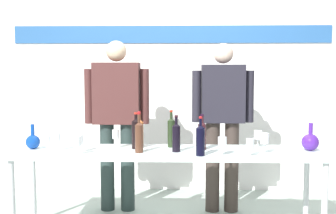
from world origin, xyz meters
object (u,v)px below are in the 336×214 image
object	(u,v)px
wine_bottle_4	(139,132)
wine_bottle_5	(136,132)
wine_bottle_2	(202,134)
wine_glass_right_0	(250,144)
decanter_blue_left	(33,141)
wine_glass_right_1	(258,135)
wine_glass_right_3	(264,139)
wine_glass_left_4	(77,141)
decanter_blue_right	(310,142)
presenter_left	(117,113)
presenter_right	(223,116)
wine_bottle_0	(171,131)
wine_glass_left_2	(116,135)
wine_glass_left_3	(80,140)
wine_bottle_3	(176,136)
wine_glass_left_0	(57,138)
display_table	(167,157)
wine_bottle_6	(200,139)
wine_glass_right_2	(222,142)
wine_glass_left_1	(47,139)
wine_bottle_1	(139,136)

from	to	relation	value
wine_bottle_4	wine_bottle_5	size ratio (longest dim) A/B	0.99
wine_bottle_2	wine_glass_right_0	xyz separation A→B (m)	(0.37, -0.26, -0.04)
decanter_blue_left	wine_glass_right_1	bearing A→B (deg)	3.52
decanter_blue_left	wine_glass_right_3	distance (m)	1.97
wine_glass_right_3	wine_glass_left_4	bearing A→B (deg)	-175.90
decanter_blue_right	wine_bottle_5	distance (m)	1.49
presenter_left	decanter_blue_left	bearing A→B (deg)	-136.96
decanter_blue_right	wine_glass_right_0	xyz separation A→B (m)	(-0.55, -0.25, 0.02)
presenter_right	wine_bottle_2	size ratio (longest dim) A/B	5.47
wine_bottle_4	wine_bottle_0	bearing A→B (deg)	-7.96
wine_glass_left_2	wine_glass_left_3	xyz separation A→B (m)	(-0.27, -0.19, -0.02)
wine_bottle_2	wine_bottle_5	world-z (taller)	wine_bottle_5
wine_bottle_3	wine_glass_left_0	distance (m)	1.02
wine_bottle_3	wine_glass_left_0	world-z (taller)	wine_bottle_3
wine_bottle_5	wine_bottle_3	bearing A→B (deg)	-20.35
display_table	wine_bottle_6	bearing A→B (deg)	-38.89
wine_bottle_6	wine_glass_left_0	distance (m)	1.22
wine_bottle_3	wine_bottle_0	bearing A→B (deg)	102.50
wine_glass_right_0	wine_bottle_0	bearing A→B (deg)	149.22
decanter_blue_left	wine_glass_left_3	xyz separation A→B (m)	(0.44, -0.12, 0.03)
wine_bottle_6	wine_glass_left_4	distance (m)	0.99
presenter_right	wine_bottle_4	bearing A→B (deg)	-151.42
wine_bottle_3	wine_bottle_4	xyz separation A→B (m)	(-0.34, 0.25, 0.00)
decanter_blue_right	wine_glass_right_3	xyz separation A→B (m)	(-0.41, -0.13, 0.04)
wine_glass_left_2	wine_glass_right_2	distance (m)	0.95
decanter_blue_left	wine_glass_right_0	size ratio (longest dim) A/B	1.52
wine_bottle_4	decanter_blue_left	bearing A→B (deg)	-169.50
wine_bottle_6	wine_glass_right_0	xyz separation A→B (m)	(0.39, -0.01, -0.03)
wine_bottle_2	wine_bottle_5	distance (m)	0.57
wine_glass_right_3	decanter_blue_right	bearing A→B (deg)	17.70
wine_bottle_0	wine_glass_right_1	distance (m)	0.76
decanter_blue_left	presenter_right	bearing A→B (deg)	19.40
presenter_right	wine_glass_left_2	distance (m)	1.13
decanter_blue_left	wine_glass_left_1	size ratio (longest dim) A/B	1.66
decanter_blue_left	wine_glass_right_1	world-z (taller)	decanter_blue_left
wine_bottle_3	wine_bottle_6	bearing A→B (deg)	-38.63
display_table	wine_glass_right_3	size ratio (longest dim) A/B	15.70
wine_glass_left_1	wine_glass_right_2	xyz separation A→B (m)	(1.48, -0.18, 0.01)
wine_bottle_2	wine_glass_right_2	distance (m)	0.27
wine_bottle_4	wine_glass_left_0	world-z (taller)	wine_bottle_4
wine_glass_left_3	wine_glass_left_1	bearing A→B (deg)	164.33
wine_glass_left_1	wine_glass_right_0	bearing A→B (deg)	-7.34
decanter_blue_left	wine_bottle_3	world-z (taller)	wine_bottle_3
wine_glass_left_4	wine_glass_left_2	bearing A→B (deg)	49.59
wine_bottle_1	wine_glass_left_2	xyz separation A→B (m)	(-0.23, 0.20, -0.02)
wine_bottle_1	wine_bottle_5	size ratio (longest dim) A/B	1.05
presenter_left	wine_glass_right_1	world-z (taller)	presenter_left
decanter_blue_left	wine_bottle_5	distance (m)	0.90
wine_bottle_1	wine_glass_left_1	world-z (taller)	wine_bottle_1
display_table	presenter_left	bearing A→B (deg)	130.43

